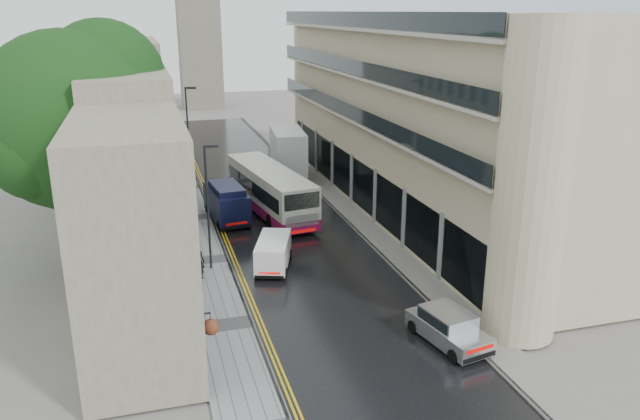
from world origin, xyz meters
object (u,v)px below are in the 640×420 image
pedestrian (198,261)px  navy_van (219,211)px  silver_hatchback (455,346)px  tree_near (73,151)px  cream_bus (270,205)px  tree_far (94,124)px  lamp_post_near (208,209)px  white_lorry (276,159)px  lamp_post_far (188,137)px  white_van (256,262)px

pedestrian → navy_van: bearing=-83.5°
silver_hatchback → pedestrian: (-9.52, 11.58, 0.32)m
tree_near → navy_van: size_ratio=2.57×
cream_bus → pedestrian: 9.19m
tree_far → cream_bus: (11.27, -9.03, -4.57)m
cream_bus → lamp_post_near: size_ratio=1.69×
tree_near → white_lorry: 21.19m
tree_near → white_lorry: tree_near is taller
white_lorry → lamp_post_far: size_ratio=1.05×
white_lorry → lamp_post_near: lamp_post_near is taller
tree_far → white_van: (8.88, -16.86, -5.31)m
navy_van → lamp_post_near: bearing=-107.1°
cream_bus → white_lorry: (2.80, 10.89, 0.60)m
tree_near → lamp_post_far: tree_near is taller
silver_hatchback → navy_van: 20.90m
lamp_post_near → lamp_post_far: (0.49, 18.78, 0.50)m
white_van → navy_van: bearing=115.4°
navy_van → lamp_post_far: bearing=88.2°
white_lorry → pedestrian: (-8.32, -18.21, -1.13)m
white_lorry → navy_van: white_lorry is taller
tree_far → white_lorry: tree_far is taller
tree_near → silver_hatchback: (15.56, -14.93, -6.14)m
lamp_post_near → pedestrian: bearing=-116.0°
navy_van → tree_near: bearing=-156.4°
tree_near → lamp_post_near: size_ratio=1.94×
white_lorry → cream_bus: bearing=-98.4°
cream_bus → lamp_post_far: (-4.22, 12.74, 2.53)m
cream_bus → pedestrian: size_ratio=6.00×
white_lorry → silver_hatchback: white_lorry is taller
silver_hatchback → pedestrian: 14.99m
tree_near → navy_van: 10.93m
white_lorry → silver_hatchback: (1.20, -29.79, -1.46)m
tree_near → tree_far: bearing=88.7°
white_van → tree_near: bearing=176.0°
tree_near → white_van: tree_near is taller
white_lorry → navy_van: (-6.17, -10.24, -0.86)m
tree_far → silver_hatchback: bearing=-61.3°
tree_near → lamp_post_near: 7.87m
white_lorry → lamp_post_near: bearing=-107.9°
tree_near → white_van: size_ratio=3.49×
lamp_post_near → tree_near: bearing=169.7°
silver_hatchback → lamp_post_near: 15.79m
white_lorry → navy_van: size_ratio=1.58×
silver_hatchback → white_van: white_van is taller
pedestrian → silver_hatchback: bearing=151.1°
navy_van → lamp_post_near: (-1.34, -6.70, 2.30)m
tree_far → lamp_post_near: (6.56, -15.08, -2.54)m
cream_bus → white_van: size_ratio=3.03×
lamp_post_far → cream_bus: bearing=-65.0°
silver_hatchback → navy_van: (-7.36, 19.55, 0.59)m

